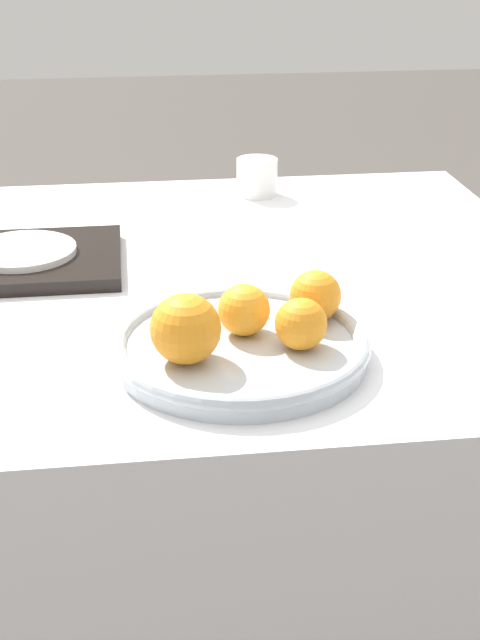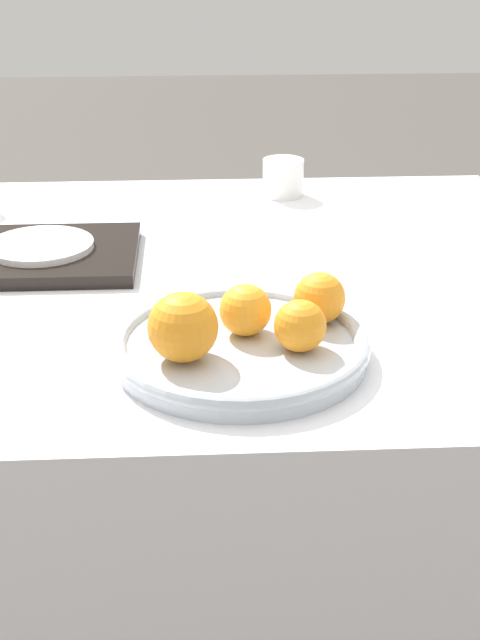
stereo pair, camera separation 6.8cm
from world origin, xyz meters
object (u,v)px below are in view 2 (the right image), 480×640
Objects in this scene: orange_3 at (300,326)px; cup_2 at (283,178)px; fruit_platter at (240,346)px; orange_0 at (245,310)px; orange_2 at (319,298)px; side_plate at (41,246)px; serving_tray at (42,255)px; orange_1 at (183,327)px.

orange_3 reaches higher than cup_2.
orange_0 is at bearing 71.13° from fruit_platter.
orange_2 reaches higher than cup_2.
orange_3 is 0.38× the size of side_plate.
fruit_platter is 0.43m from side_plate.
side_plate reaches higher than serving_tray.
fruit_platter is 0.04m from orange_0.
orange_1 is at bearing -173.14° from orange_3.
orange_0 is (0.01, 0.02, 0.04)m from fruit_platter.
side_plate is 2.10× the size of cup_2.
orange_2 reaches higher than orange_0.
side_plate is (-0.29, 0.31, -0.03)m from orange_0.
fruit_platter is 0.12m from orange_2.
side_plate is (-0.38, 0.28, -0.03)m from orange_2.
orange_0 is 0.10m from orange_2.
orange_0 reaches higher than fruit_platter.
orange_0 is at bearing 142.79° from orange_3.
orange_2 reaches higher than side_plate.
orange_1 is 1.06× the size of cup_2.
orange_0 reaches higher than side_plate.
side_plate is 0.50m from cup_2.
serving_tray is 0.02m from side_plate.
orange_2 is 0.40× the size of side_plate.
cup_2 reaches higher than side_plate.
cup_2 is (0.11, 0.62, -0.02)m from orange_0.
orange_0 is 0.42m from serving_tray.
serving_tray is (-0.21, 0.37, -0.05)m from orange_1.
orange_0 is 0.78× the size of orange_1.
cup_2 reaches higher than fruit_platter.
orange_1 reaches higher than orange_3.
serving_tray is (-0.28, 0.33, -0.01)m from fruit_platter.
orange_1 is at bearing -149.13° from fruit_platter.
orange_3 is (-0.03, -0.07, -0.00)m from orange_2.
serving_tray is at bearing -141.55° from cup_2.
orange_3 is at bearing 6.86° from orange_1.
side_plate is at bearing 130.18° from fruit_platter.
fruit_platter reaches higher than side_plate.
orange_0 is at bearing 39.94° from orange_1.
fruit_platter is 4.92× the size of orange_0.
cup_2 reaches higher than serving_tray.
orange_0 reaches higher than orange_3.
side_plate is (0.00, -0.00, 0.02)m from serving_tray.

